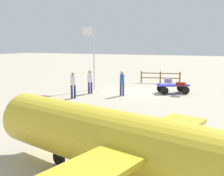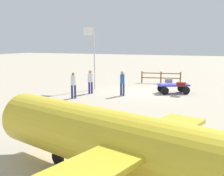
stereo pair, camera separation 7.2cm
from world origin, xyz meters
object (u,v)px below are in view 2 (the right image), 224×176
object	(u,v)px
worker_lead	(122,82)
suitcase_maroon	(181,84)
luggage_cart	(173,87)
worker_trailing	(73,83)
flagpole	(93,52)
airplane_near	(130,146)
suitcase_navy	(169,81)
worker_supervisor	(90,79)

from	to	relation	value
worker_lead	suitcase_maroon	bearing A→B (deg)	-154.96
luggage_cart	worker_trailing	xyz separation A→B (m)	(5.70, 4.32, 0.53)
luggage_cart	flagpole	size ratio (longest dim) A/B	0.49
luggage_cart	airplane_near	bearing A→B (deg)	96.09
worker_lead	flagpole	world-z (taller)	flagpole
worker_trailing	airplane_near	world-z (taller)	airplane_near
suitcase_maroon	suitcase_navy	bearing A→B (deg)	-47.38
suitcase_maroon	airplane_near	xyz separation A→B (m)	(-0.84, 13.32, 0.45)
worker_trailing	flagpole	world-z (taller)	flagpole
worker_supervisor	suitcase_navy	bearing A→B (deg)	-148.94
suitcase_maroon	worker_supervisor	size ratio (longest dim) A/B	0.37
luggage_cart	worker_lead	distance (m)	3.84
suitcase_navy	worker_trailing	world-z (taller)	worker_trailing
luggage_cart	worker_trailing	size ratio (longest dim) A/B	1.39
suitcase_maroon	flagpole	world-z (taller)	flagpole
worker_lead	worker_supervisor	world-z (taller)	worker_lead
airplane_near	flagpole	distance (m)	15.35
luggage_cart	worker_supervisor	size ratio (longest dim) A/B	1.40
luggage_cart	worker_supervisor	world-z (taller)	worker_supervisor
suitcase_navy	worker_supervisor	size ratio (longest dim) A/B	0.31
suitcase_navy	flagpole	world-z (taller)	flagpole
suitcase_maroon	suitcase_navy	world-z (taller)	suitcase_navy
worker_supervisor	flagpole	distance (m)	2.66
worker_lead	suitcase_navy	bearing A→B (deg)	-131.73
airplane_near	worker_lead	bearing A→B (deg)	-68.62
worker_lead	airplane_near	distance (m)	12.45
luggage_cart	suitcase_maroon	bearing A→B (deg)	140.41
airplane_near	suitcase_navy	bearing A→B (deg)	-82.42
airplane_near	flagpole	size ratio (longest dim) A/B	2.03
worker_trailing	airplane_near	size ratio (longest dim) A/B	0.17
suitcase_maroon	worker_supervisor	distance (m)	6.38
luggage_cart	worker_lead	size ratio (longest dim) A/B	1.38
worker_lead	luggage_cart	bearing A→B (deg)	-143.56
worker_trailing	airplane_near	distance (m)	11.93
suitcase_navy	worker_trailing	size ratio (longest dim) A/B	0.31
worker_trailing	suitcase_maroon	bearing A→B (deg)	-149.14
suitcase_navy	worker_lead	bearing A→B (deg)	48.27
worker_supervisor	flagpole	bearing A→B (deg)	-69.81
suitcase_maroon	worker_lead	xyz separation A→B (m)	(3.70, 1.73, 0.21)
suitcase_maroon	flagpole	xyz separation A→B (m)	(6.75, 0.08, 2.14)
worker_lead	airplane_near	bearing A→B (deg)	111.38
luggage_cart	suitcase_navy	bearing A→B (deg)	-55.47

